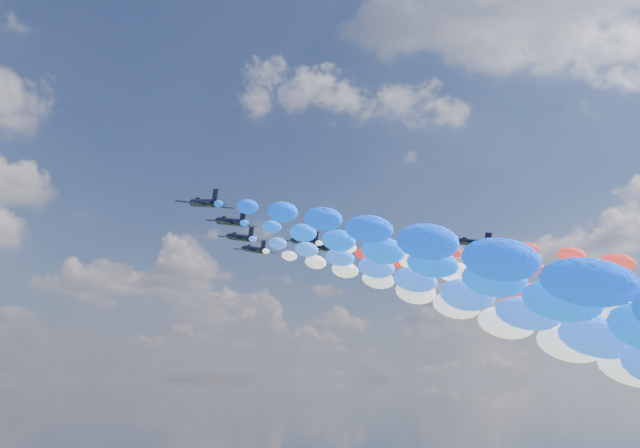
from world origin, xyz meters
TOP-DOWN VIEW (x-y plane):
  - jet_0 at (-29.22, -6.31)m, footprint 9.17×12.25m
  - trail_0 at (-29.22, -67.97)m, footprint 6.17×119.88m
  - jet_1 at (-19.17, 3.53)m, footprint 9.06×12.17m
  - trail_1 at (-19.17, -58.14)m, footprint 6.17×119.88m
  - jet_2 at (-10.67, 15.19)m, footprint 8.75×11.96m
  - trail_2 at (-10.67, -46.47)m, footprint 6.17×119.88m
  - jet_3 at (1.67, 11.57)m, footprint 9.11×12.21m
  - trail_3 at (1.67, -50.09)m, footprint 6.17×119.88m
  - jet_4 at (-1.77, 25.17)m, footprint 9.09×12.19m
  - trail_4 at (-1.77, -36.49)m, footprint 6.17×119.88m
  - jet_5 at (8.54, 15.17)m, footprint 8.66×11.89m
  - trail_5 at (8.54, -46.49)m, footprint 6.17×119.88m
  - jet_6 at (21.19, 4.55)m, footprint 9.43×12.43m
  - jet_7 at (29.11, -6.80)m, footprint 8.67×11.90m

SIDE VIEW (x-z plane):
  - trail_0 at x=-29.22m, z-range 47.24..90.88m
  - trail_1 at x=-19.17m, z-range 47.24..90.88m
  - trail_2 at x=-10.67m, z-range 47.24..90.88m
  - trail_3 at x=1.67m, z-range 47.24..90.88m
  - trail_4 at x=-1.77m, z-range 47.24..90.88m
  - trail_5 at x=8.54m, z-range 47.24..90.88m
  - jet_0 at x=-29.22m, z-range 86.36..91.31m
  - jet_1 at x=-19.17m, z-range 86.36..91.31m
  - jet_2 at x=-10.67m, z-range 86.36..91.31m
  - jet_3 at x=1.67m, z-range 86.36..91.31m
  - jet_4 at x=-1.77m, z-range 86.36..91.31m
  - jet_5 at x=8.54m, z-range 86.36..91.31m
  - jet_6 at x=21.19m, z-range 86.36..91.31m
  - jet_7 at x=29.11m, z-range 86.36..91.31m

